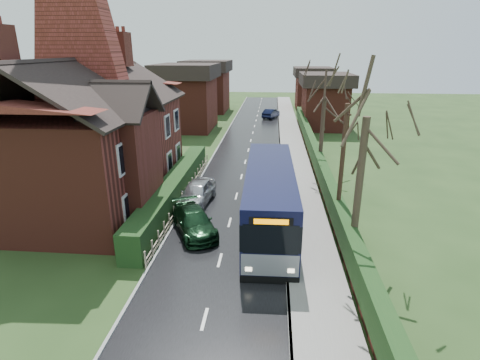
# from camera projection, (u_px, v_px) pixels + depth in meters

# --- Properties ---
(ground) EXTENTS (140.00, 140.00, 0.00)m
(ground) POSITION_uv_depth(u_px,v_px,m) (225.00, 240.00, 19.13)
(ground) COLOR #334F21
(ground) RESTS_ON ground
(road) EXTENTS (6.00, 100.00, 0.02)m
(road) POSITION_uv_depth(u_px,v_px,m) (241.00, 177.00, 28.53)
(road) COLOR black
(road) RESTS_ON ground
(pavement) EXTENTS (2.50, 100.00, 0.14)m
(pavement) POSITION_uv_depth(u_px,v_px,m) (298.00, 178.00, 28.16)
(pavement) COLOR slate
(pavement) RESTS_ON ground
(kerb_right) EXTENTS (0.12, 100.00, 0.14)m
(kerb_right) POSITION_uv_depth(u_px,v_px,m) (282.00, 177.00, 28.26)
(kerb_right) COLOR gray
(kerb_right) RESTS_ON ground
(kerb_left) EXTENTS (0.12, 100.00, 0.10)m
(kerb_left) POSITION_uv_depth(u_px,v_px,m) (202.00, 175.00, 28.76)
(kerb_left) COLOR gray
(kerb_left) RESTS_ON ground
(front_hedge) EXTENTS (1.20, 16.00, 1.60)m
(front_hedge) POSITION_uv_depth(u_px,v_px,m) (174.00, 189.00, 23.89)
(front_hedge) COLOR #143313
(front_hedge) RESTS_ON ground
(picket_fence) EXTENTS (0.10, 16.00, 0.90)m
(picket_fence) POSITION_uv_depth(u_px,v_px,m) (186.00, 194.00, 23.94)
(picket_fence) COLOR tan
(picket_fence) RESTS_ON ground
(right_wall_hedge) EXTENTS (0.60, 50.00, 1.80)m
(right_wall_hedge) POSITION_uv_depth(u_px,v_px,m) (319.00, 166.00, 27.72)
(right_wall_hedge) COLOR maroon
(right_wall_hedge) RESTS_ON ground
(brick_house) EXTENTS (9.30, 14.60, 10.30)m
(brick_house) POSITION_uv_depth(u_px,v_px,m) (92.00, 133.00, 22.89)
(brick_house) COLOR maroon
(brick_house) RESTS_ON ground
(bus) EXTENTS (2.70, 10.96, 3.32)m
(bus) POSITION_uv_depth(u_px,v_px,m) (270.00, 199.00, 20.06)
(bus) COLOR black
(bus) RESTS_ON ground
(car_silver) EXTENTS (2.14, 4.39, 1.44)m
(car_silver) POSITION_uv_depth(u_px,v_px,m) (197.00, 192.00, 23.47)
(car_silver) COLOR #B6B6BB
(car_silver) RESTS_ON ground
(car_green) EXTENTS (3.46, 4.66, 1.26)m
(car_green) POSITION_uv_depth(u_px,v_px,m) (194.00, 221.00, 19.74)
(car_green) COLOR black
(car_green) RESTS_ON ground
(car_distant) EXTENTS (2.58, 4.13, 1.29)m
(car_distant) POSITION_uv_depth(u_px,v_px,m) (271.00, 113.00, 52.86)
(car_distant) COLOR black
(car_distant) RESTS_ON ground
(bus_stop_sign) EXTENTS (0.12, 0.40, 2.61)m
(bus_stop_sign) POSITION_uv_depth(u_px,v_px,m) (287.00, 174.00, 23.79)
(bus_stop_sign) COLOR slate
(bus_stop_sign) RESTS_ON ground
(telegraph_pole) EXTENTS (0.31, 0.86, 6.77)m
(telegraph_pole) POSITION_uv_depth(u_px,v_px,m) (341.00, 170.00, 18.98)
(telegraph_pole) COLOR black
(telegraph_pole) RESTS_ON ground
(tree_right_near) EXTENTS (4.41, 4.41, 9.51)m
(tree_right_near) POSITION_uv_depth(u_px,v_px,m) (368.00, 105.00, 14.87)
(tree_right_near) COLOR #372D21
(tree_right_near) RESTS_ON ground
(tree_right_far) EXTENTS (4.29, 4.29, 8.29)m
(tree_right_far) POSITION_uv_depth(u_px,v_px,m) (325.00, 93.00, 27.33)
(tree_right_far) COLOR #32251D
(tree_right_far) RESTS_ON ground
(tree_house_side) EXTENTS (4.90, 4.90, 11.13)m
(tree_house_side) POSITION_uv_depth(u_px,v_px,m) (108.00, 62.00, 27.60)
(tree_house_side) COLOR #3B2E23
(tree_house_side) RESTS_ON ground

